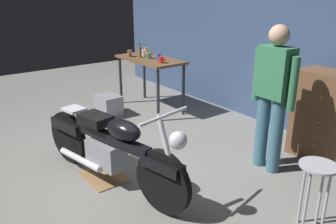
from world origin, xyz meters
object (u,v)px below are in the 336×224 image
Objects in this scene: mug_orange_travel at (146,51)px; mug_green_speckled at (149,56)px; wooden_dresser at (329,117)px; mug_white_ceramic at (144,53)px; bottle at (140,52)px; mug_red_diner at (161,60)px; mug_brown_stoneware at (130,53)px; motorcycle at (110,146)px; storage_bin at (109,105)px; mug_blue_enamel at (159,57)px; shop_stool at (317,180)px; person_standing at (273,93)px.

mug_orange_travel reaches higher than mug_green_speckled.
wooden_dresser is 2.99m from mug_green_speckled.
bottle is (0.06, -0.12, 0.04)m from mug_white_ceramic.
mug_red_diner is 1.00× the size of mug_brown_stoneware.
mug_orange_travel is (-3.28, -0.44, 0.40)m from wooden_dresser.
motorcycle is 18.78× the size of mug_green_speckled.
mug_white_ceramic is at bearing 69.25° from mug_brown_stoneware.
wooden_dresser is at bearing 24.24° from storage_bin.
mug_brown_stoneware is at bearing -81.05° from mug_orange_travel.
mug_orange_travel is 0.34m from bottle.
mug_orange_travel reaches higher than mug_blue_enamel.
wooden_dresser reaches higher than motorcycle.
mug_green_speckled is at bearing 124.84° from motorcycle.
motorcycle reaches higher than storage_bin.
bottle is (-0.61, -0.01, 0.05)m from mug_red_diner.
motorcycle is at bearing -41.51° from mug_orange_travel.
mug_blue_enamel reaches higher than storage_bin.
mug_white_ceramic is 0.99× the size of mug_brown_stoneware.
mug_brown_stoneware is at bearing -165.67° from wooden_dresser.
motorcycle is 2.79m from mug_white_ceramic.
mug_brown_stoneware is 0.38m from mug_green_speckled.
mug_brown_stoneware reaches higher than storage_bin.
mug_orange_travel is (-3.95, 0.92, 0.46)m from shop_stool.
person_standing is 2.41m from mug_blue_enamel.
mug_white_ceramic is 1.09× the size of mug_orange_travel.
bottle is at bearing -166.98° from wooden_dresser.
person_standing is 14.28× the size of mug_blue_enamel.
mug_red_diner is (-2.18, 0.06, 0.02)m from person_standing.
mug_green_speckled is (0.39, -0.20, -0.01)m from mug_orange_travel.
mug_brown_stoneware is at bearing -156.55° from mug_blue_enamel.
motorcycle is 2.68m from bottle.
motorcycle is at bearing -43.95° from mug_green_speckled.
wooden_dresser is 2.78m from mug_blue_enamel.
mug_orange_travel reaches higher than motorcycle.
bottle is at bearing -162.77° from mug_blue_enamel.
mug_brown_stoneware is (-3.22, -0.82, 0.41)m from wooden_dresser.
motorcycle is 8.97× the size of bottle.
person_standing is 2.61m from mug_green_speckled.
person_standing is 2.79m from bottle.
motorcycle is 17.79× the size of mug_brown_stoneware.
motorcycle is 2.25m from mug_red_diner.
mug_white_ceramic is at bearing -1.53° from person_standing.
mug_green_speckled is at bearing -27.47° from mug_orange_travel.
motorcycle is 18.06× the size of mug_white_ceramic.
wooden_dresser is at bearing 115.83° from shop_stool.
wooden_dresser is 9.40× the size of mug_blue_enamel.
person_standing is (0.79, 1.64, 0.48)m from motorcycle.
mug_brown_stoneware is (-0.09, -0.24, 0.01)m from mug_white_ceramic.
bottle reaches higher than mug_red_diner.
mug_red_diner reaches higher than shop_stool.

